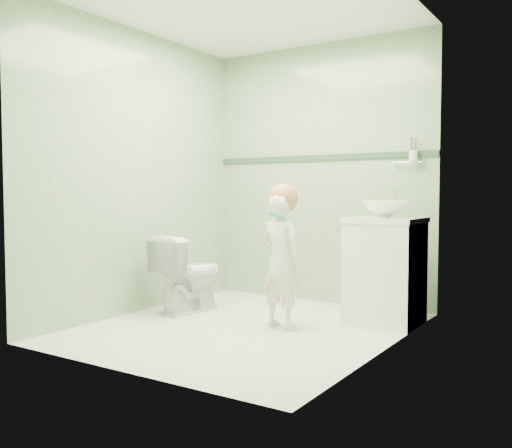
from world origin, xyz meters
The scene contains 12 objects.
ground centered at (0.00, 0.00, 0.00)m, with size 2.50×2.50×0.00m, color white.
room_shell centered at (0.00, 0.00, 1.20)m, with size 2.50×2.54×2.40m.
trim_stripe centered at (0.00, 1.24, 1.35)m, with size 2.20×0.02×0.05m, color #2C4930.
vanity centered at (0.84, 0.70, 0.40)m, with size 0.52×0.50×0.80m, color white.
counter centered at (0.84, 0.70, 0.81)m, with size 0.54×0.52×0.04m, color white.
basin centered at (0.84, 0.70, 0.89)m, with size 0.37×0.37×0.13m, color white.
faucet centered at (0.84, 0.89, 0.97)m, with size 0.03×0.13×0.18m.
cup_holder centered at (0.89, 1.18, 1.33)m, with size 0.26×0.07×0.21m.
toilet centered at (-0.74, 0.23, 0.33)m, with size 0.37×0.65×0.66m, color white.
toddler centered at (0.23, 0.14, 0.51)m, with size 0.37×0.24×1.01m, color beige.
hair_cap centered at (0.23, 0.17, 0.98)m, with size 0.23×0.23×0.23m, color #C07048.
teal_toothbrush centered at (0.28, 0.01, 0.86)m, with size 0.11×0.14×0.08m.
Camera 1 is at (2.33, -3.46, 1.01)m, focal length 39.14 mm.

